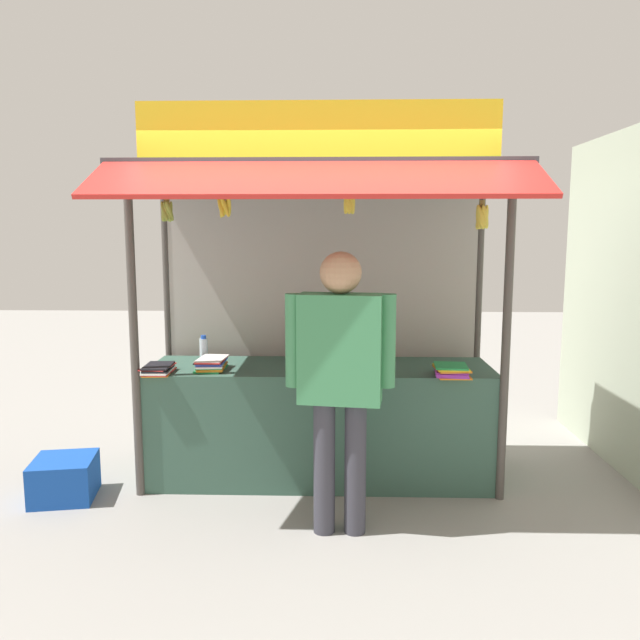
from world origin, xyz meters
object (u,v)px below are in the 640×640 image
Objects in this scene: plastic_crate at (64,478)px; magazine_stack_right at (364,373)px; vendor_person at (340,367)px; banana_bunch_leftmost at (167,211)px; banana_bunch_rightmost at (349,204)px; magazine_stack_mid_left at (451,370)px; water_bottle_front_left at (204,350)px; water_bottle_back_right at (307,342)px; magazine_stack_center at (211,364)px; banana_bunch_inner_left at (482,217)px; magazine_stack_back_left at (158,369)px; water_bottle_far_left at (291,347)px; banana_bunch_inner_right at (225,205)px.

magazine_stack_right is at bearing 3.87° from plastic_crate.
magazine_stack_right is 0.63m from vendor_person.
plastic_crate is at bearing -176.13° from magazine_stack_right.
banana_bunch_rightmost is (1.19, 0.00, 0.04)m from banana_bunch_leftmost.
magazine_stack_mid_left is at bearing 13.19° from banana_bunch_rightmost.
water_bottle_front_left is 1.16m from banana_bunch_leftmost.
vendor_person reaches higher than water_bottle_back_right.
magazine_stack_mid_left is at bearing 5.08° from banana_bunch_leftmost.
banana_bunch_rightmost is 2.75m from plastic_crate.
magazine_stack_mid_left is 1.24× the size of banana_bunch_rightmost.
magazine_stack_center is 1.19× the size of banana_bunch_leftmost.
banana_bunch_inner_left is at bearing -0.03° from banana_bunch_leftmost.
magazine_stack_center is (0.10, -0.20, -0.06)m from water_bottle_front_left.
magazine_stack_center is 2.15m from banana_bunch_inner_left.
plastic_crate is (-0.90, -0.50, -0.83)m from water_bottle_front_left.
magazine_stack_right is at bearing 81.55° from vendor_person.
vendor_person is (-0.91, -0.41, -0.91)m from banana_bunch_inner_left.
magazine_stack_back_left is 1.10× the size of magazine_stack_mid_left.
water_bottle_far_left is 1.22× the size of banana_bunch_inner_right.
banana_bunch_inner_left reaches higher than magazine_stack_mid_left.
banana_bunch_leftmost is at bearing 179.91° from banana_bunch_inner_right.
magazine_stack_center reaches higher than magazine_stack_right.
banana_bunch_inner_left is (0.13, -0.17, 1.06)m from magazine_stack_mid_left.
banana_bunch_inner_left reaches higher than water_bottle_back_right.
banana_bunch_leftmost is at bearing -172.78° from magazine_stack_right.
magazine_stack_center is 1.18m from banana_bunch_inner_right.
water_bottle_far_left is 0.98m from magazine_stack_back_left.
water_bottle_back_right is 2.02m from plastic_crate.
banana_bunch_inner_right is 1.67m from banana_bunch_inner_left.
banana_bunch_inner_right is at bearing -179.92° from banana_bunch_rightmost.
water_bottle_back_right reaches higher than magazine_stack_mid_left.
banana_bunch_inner_left is (1.85, -0.32, 1.05)m from magazine_stack_center.
banana_bunch_inner_right is 0.76× the size of banana_bunch_inner_left.
magazine_stack_right is at bearing 10.16° from banana_bunch_inner_right.
water_bottle_far_left is at bearing -2.52° from water_bottle_front_left.
banana_bunch_rightmost is (-0.72, -0.17, 1.14)m from magazine_stack_mid_left.
water_bottle_back_right is 0.91× the size of magazine_stack_right.
banana_bunch_inner_right is 0.60× the size of plastic_crate.
magazine_stack_center is 0.78× the size of plastic_crate.
banana_bunch_inner_right is at bearing -20.27° from magazine_stack_back_left.
water_bottle_far_left is 1.35m from banana_bunch_leftmost.
banana_bunch_inner_left and banana_bunch_rightmost have the same top height.
banana_bunch_leftmost is at bearing -140.42° from water_bottle_back_right.
banana_bunch_leftmost is at bearing 179.97° from banana_bunch_inner_left.
water_bottle_front_left is at bearing 154.45° from banana_bunch_rightmost.
magazine_stack_right is at bearing 7.22° from banana_bunch_leftmost.
water_bottle_front_left is 0.78× the size of water_bottle_back_right.
magazine_stack_back_left is 1.44m from vendor_person.
banana_bunch_rightmost is at bearing 179.90° from banana_bunch_inner_left.
magazine_stack_right is 1.32m from banana_bunch_inner_left.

